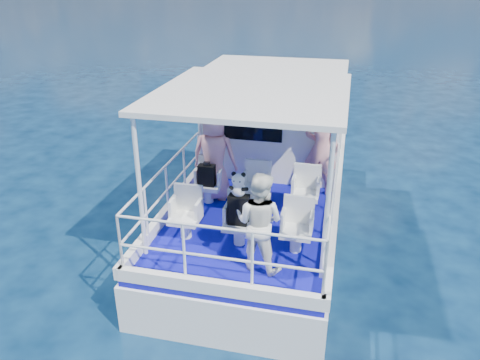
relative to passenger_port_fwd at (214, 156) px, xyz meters
name	(u,v)px	position (x,y,z in m)	size (l,w,h in m)	color
ground	(253,253)	(0.83, -0.41, -1.76)	(2000.00, 2000.00, 0.00)	#061932
hull	(262,227)	(0.83, 0.59, -1.76)	(3.00, 7.00, 1.60)	white
deck	(263,191)	(0.83, 0.59, -0.91)	(2.90, 6.90, 0.10)	#0C0A8E
cabin	(275,117)	(0.83, 1.89, 0.24)	(2.85, 2.00, 2.20)	white
canopy	(252,93)	(0.83, -0.61, 1.38)	(3.00, 3.20, 0.08)	white
canopy_posts	(251,161)	(0.83, -0.66, 0.24)	(2.77, 2.97, 2.20)	white
railings	(247,201)	(0.83, -0.98, -0.36)	(2.84, 3.59, 1.00)	white
seat_port_fwd	(209,193)	(-0.07, -0.21, -0.67)	(0.48, 0.46, 0.38)	white
seat_center_fwd	(256,197)	(0.83, -0.21, -0.67)	(0.48, 0.46, 0.38)	white
seat_stbd_fwd	(305,203)	(1.73, -0.21, -0.67)	(0.48, 0.46, 0.38)	white
seat_port_aft	(186,227)	(-0.07, -1.51, -0.67)	(0.48, 0.46, 0.38)	white
seat_center_aft	(239,233)	(0.83, -1.51, -0.67)	(0.48, 0.46, 0.38)	white
seat_stbd_aft	(296,240)	(1.73, -1.51, -0.67)	(0.48, 0.46, 0.38)	white
passenger_port_fwd	(214,156)	(0.00, 0.00, 0.00)	(0.64, 0.46, 1.72)	pink
passenger_stbd_fwd	(321,149)	(1.92, 0.68, 0.04)	(0.66, 0.43, 1.80)	pink
passenger_stbd_aft	(259,222)	(1.25, -2.06, -0.11)	(0.73, 0.57, 1.51)	white
backpack_port	(207,175)	(-0.07, -0.29, -0.28)	(0.30, 0.17, 0.40)	black
backpack_center	(239,210)	(0.83, -1.53, -0.24)	(0.32, 0.18, 0.49)	black
compact_camera	(207,164)	(-0.06, -0.29, -0.05)	(0.11, 0.07, 0.07)	black
panda	(239,184)	(0.83, -1.53, 0.20)	(0.25, 0.21, 0.39)	white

